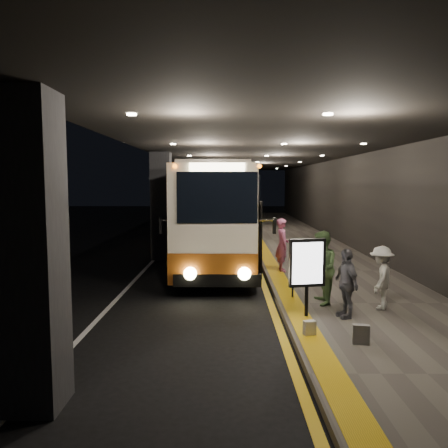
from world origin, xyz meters
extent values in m
plane|color=black|center=(0.00, 0.00, 0.00)|extent=(90.00, 90.00, 0.00)
cube|color=silver|center=(-1.80, 5.00, 0.01)|extent=(0.12, 50.00, 0.01)
cube|color=gold|center=(2.35, 5.00, 0.01)|extent=(0.18, 50.00, 0.01)
cube|color=#514C44|center=(4.75, 5.00, 0.07)|extent=(4.50, 50.00, 0.15)
cube|color=gold|center=(2.85, 5.00, 0.16)|extent=(0.50, 50.00, 0.01)
cube|color=black|center=(7.00, 5.00, 3.00)|extent=(0.10, 50.00, 6.00)
cube|color=black|center=(-1.50, -8.00, 2.20)|extent=(0.80, 0.80, 4.40)
cube|color=black|center=(-1.50, 4.00, 2.20)|extent=(0.80, 0.80, 4.40)
cube|color=black|center=(-1.50, 16.00, 2.20)|extent=(0.80, 0.80, 4.40)
cube|color=black|center=(2.50, 5.00, 4.60)|extent=(9.00, 50.00, 0.40)
cube|color=beige|center=(0.94, 3.50, 2.04)|extent=(2.68, 11.72, 3.31)
cube|color=#974516|center=(0.94, 3.50, 0.83)|extent=(2.70, 11.74, 0.88)
cube|color=black|center=(0.94, -2.37, 2.77)|extent=(2.14, 0.11, 1.36)
cube|color=black|center=(0.94, -2.29, 0.53)|extent=(2.39, 0.30, 0.34)
cylinder|color=black|center=(-0.15, -0.20, 0.49)|extent=(0.27, 0.97, 0.97)
cylinder|color=black|center=(2.04, -0.20, 0.49)|extent=(0.27, 0.97, 0.97)
cylinder|color=black|center=(-0.15, 7.39, 0.49)|extent=(0.27, 0.97, 0.97)
cylinder|color=black|center=(2.04, 7.39, 0.49)|extent=(0.27, 0.97, 0.97)
sphere|color=#FFEAA5|center=(0.21, -2.38, 0.73)|extent=(0.35, 0.35, 0.35)
sphere|color=#FFEAA5|center=(1.67, -2.38, 0.73)|extent=(0.35, 0.35, 0.35)
cube|color=#FFF2BF|center=(0.94, -2.38, 3.58)|extent=(1.46, 0.08, 0.21)
cube|color=beige|center=(1.04, 16.18, 2.12)|extent=(3.17, 12.25, 3.44)
cube|color=#974516|center=(1.04, 16.18, 0.86)|extent=(3.19, 12.27, 0.91)
cube|color=black|center=(1.04, 10.09, 2.88)|extent=(2.22, 0.18, 1.42)
cube|color=black|center=(1.04, 10.17, 0.56)|extent=(2.49, 0.38, 0.35)
cylinder|color=black|center=(-0.10, 12.34, 0.51)|extent=(0.28, 1.01, 1.01)
cylinder|color=black|center=(2.18, 12.34, 0.51)|extent=(0.28, 1.01, 1.01)
cylinder|color=black|center=(-0.10, 20.23, 0.51)|extent=(0.28, 1.01, 1.01)
cylinder|color=black|center=(2.18, 20.23, 0.51)|extent=(0.28, 1.01, 1.01)
imported|color=#C05987|center=(3.09, 0.84, 1.05)|extent=(0.46, 0.68, 1.81)
imported|color=#466638|center=(3.54, -3.27, 1.07)|extent=(0.58, 0.91, 1.83)
imported|color=silver|center=(4.90, -3.64, 0.91)|extent=(0.88, 1.08, 1.51)
imported|color=#4B494E|center=(3.87, -4.32, 0.93)|extent=(0.66, 1.00, 1.56)
cube|color=black|center=(3.71, -5.97, 0.34)|extent=(0.32, 0.18, 0.37)
cube|color=beige|center=(2.84, -5.50, 0.30)|extent=(0.26, 0.19, 0.29)
cylinder|color=black|center=(3.00, -4.27, 0.49)|extent=(0.08, 0.08, 0.69)
cube|color=black|center=(3.00, -4.27, 1.38)|extent=(0.84, 0.26, 1.08)
cube|color=white|center=(3.00, -4.33, 1.38)|extent=(0.70, 0.16, 0.93)
cylinder|color=black|center=(2.93, -2.67, 0.72)|extent=(0.05, 0.05, 1.14)
camera|label=1|loc=(1.20, -13.91, 3.16)|focal=35.00mm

